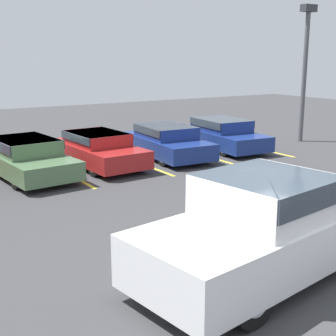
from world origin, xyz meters
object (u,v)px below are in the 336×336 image
pickup_truck (275,224)px  traffic_cone (333,204)px  parked_sedan_c (98,148)px  light_post (305,61)px  parked_sedan_b (26,156)px  parked_sedan_d (167,140)px  parked_sedan_e (222,133)px

pickup_truck → traffic_cone: pickup_truck is taller
parked_sedan_c → light_post: (9.76, -0.30, 2.88)m
pickup_truck → parked_sedan_c: bearing=76.5°
parked_sedan_b → light_post: size_ratio=0.79×
parked_sedan_b → parked_sedan_d: parked_sedan_b is taller
parked_sedan_b → parked_sedan_d: (5.31, 0.05, -0.01)m
pickup_truck → light_post: light_post is taller
light_post → parked_sedan_b: bearing=179.0°
parked_sedan_b → traffic_cone: (5.24, -7.65, -0.42)m
parked_sedan_b → light_post: (12.27, -0.22, 2.87)m
parked_sedan_c → traffic_cone: parked_sedan_c is taller
parked_sedan_c → parked_sedan_e: 5.62m
pickup_truck → parked_sedan_b: (-1.71, 9.18, -0.24)m
parked_sedan_d → light_post: (6.96, -0.28, 2.88)m
parked_sedan_c → traffic_cone: (2.72, -7.72, -0.41)m
light_post → traffic_cone: light_post is taller
parked_sedan_b → traffic_cone: bearing=29.2°
parked_sedan_c → pickup_truck: bearing=-8.3°
pickup_truck → parked_sedan_e: size_ratio=1.24×
pickup_truck → parked_sedan_e: pickup_truck is taller
light_post → pickup_truck: bearing=-139.7°
parked_sedan_b → traffic_cone: 9.28m
parked_sedan_e → light_post: size_ratio=0.78×
pickup_truck → parked_sedan_e: bearing=47.2°
parked_sedan_c → parked_sedan_e: (5.62, 0.18, 0.02)m
parked_sedan_c → parked_sedan_d: (2.79, -0.02, 0.01)m
pickup_truck → traffic_cone: size_ratio=11.35×
light_post → parked_sedan_c: bearing=178.2°
pickup_truck → parked_sedan_d: (3.60, 9.24, -0.25)m
pickup_truck → parked_sedan_b: size_ratio=1.23×
parked_sedan_b → traffic_cone: parked_sedan_b is taller
parked_sedan_d → parked_sedan_e: 2.83m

